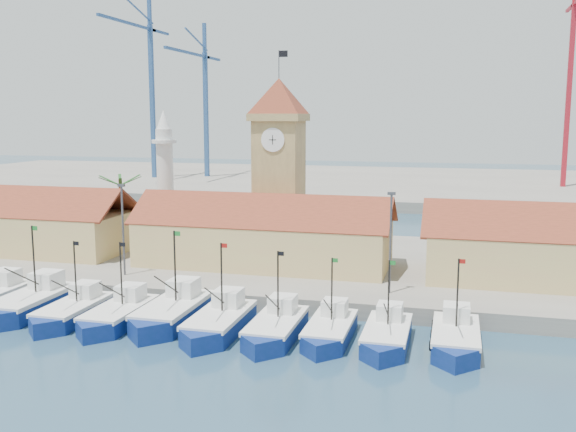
# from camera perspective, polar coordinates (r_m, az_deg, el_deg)

# --- Properties ---
(ground) EXTENTS (400.00, 400.00, 0.00)m
(ground) POSITION_cam_1_polar(r_m,az_deg,el_deg) (50.66, -8.78, -10.88)
(ground) COLOR #1F4052
(ground) RESTS_ON ground
(quay) EXTENTS (140.00, 32.00, 1.50)m
(quay) POSITION_cam_1_polar(r_m,az_deg,el_deg) (72.20, -1.20, -4.17)
(quay) COLOR gray
(quay) RESTS_ON ground
(terminal) EXTENTS (240.00, 80.00, 2.00)m
(terminal) POSITION_cam_1_polar(r_m,az_deg,el_deg) (155.68, 7.49, 2.87)
(terminal) COLOR gray
(terminal) RESTS_ON ground
(boat_2) EXTENTS (3.89, 10.67, 8.07)m
(boat_2) POSITION_cam_1_polar(r_m,az_deg,el_deg) (60.56, -22.01, -7.31)
(boat_2) COLOR navy
(boat_2) RESTS_ON ground
(boat_3) EXTENTS (3.41, 9.35, 7.08)m
(boat_3) POSITION_cam_1_polar(r_m,az_deg,el_deg) (57.25, -18.70, -8.15)
(boat_3) COLOR navy
(boat_3) RESTS_ON ground
(boat_4) EXTENTS (3.47, 9.50, 7.19)m
(boat_4) POSITION_cam_1_polar(r_m,az_deg,el_deg) (55.18, -14.92, -8.61)
(boat_4) COLOR navy
(boat_4) RESTS_ON ground
(boat_5) EXTENTS (3.91, 10.71, 8.11)m
(boat_5) POSITION_cam_1_polar(r_m,az_deg,el_deg) (54.47, -10.34, -8.57)
(boat_5) COLOR navy
(boat_5) RESTS_ON ground
(boat_6) EXTENTS (3.64, 9.98, 7.55)m
(boat_6) POSITION_cam_1_polar(r_m,az_deg,el_deg) (51.62, -6.23, -9.53)
(boat_6) COLOR navy
(boat_6) RESTS_ON ground
(boat_7) EXTENTS (3.45, 9.44, 7.14)m
(boat_7) POSITION_cam_1_polar(r_m,az_deg,el_deg) (50.20, -1.16, -10.07)
(boat_7) COLOR navy
(boat_7) RESTS_ON ground
(boat_8) EXTENTS (3.22, 8.83, 6.68)m
(boat_8) POSITION_cam_1_polar(r_m,az_deg,el_deg) (49.93, 3.70, -10.25)
(boat_8) COLOR navy
(boat_8) RESTS_ON ground
(boat_9) EXTENTS (3.27, 8.95, 6.77)m
(boat_9) POSITION_cam_1_polar(r_m,az_deg,el_deg) (49.25, 8.74, -10.60)
(boat_9) COLOR navy
(boat_9) RESTS_ON ground
(boat_10) EXTENTS (3.40, 9.32, 7.05)m
(boat_10) POSITION_cam_1_polar(r_m,az_deg,el_deg) (49.60, 14.68, -10.61)
(boat_10) COLOR navy
(boat_10) RESTS_ON ground
(hall_left) EXTENTS (31.20, 10.13, 7.61)m
(hall_left) POSITION_cam_1_polar(r_m,az_deg,el_deg) (82.77, -23.86, -0.97)
(hall_left) COLOR tan
(hall_left) RESTS_ON quay
(hall_center) EXTENTS (27.04, 10.13, 7.61)m
(hall_center) POSITION_cam_1_polar(r_m,az_deg,el_deg) (67.77, -2.14, -2.24)
(hall_center) COLOR tan
(hall_center) RESTS_ON quay
(clock_tower) EXTENTS (5.80, 5.80, 22.70)m
(clock_tower) POSITION_cam_1_polar(r_m,az_deg,el_deg) (72.44, -0.80, 4.85)
(clock_tower) COLOR tan
(clock_tower) RESTS_ON quay
(minaret) EXTENTS (3.00, 3.00, 16.30)m
(minaret) POSITION_cam_1_polar(r_m,az_deg,el_deg) (79.76, -10.87, 3.45)
(minaret) COLOR silver
(minaret) RESTS_ON quay
(palm_tree) EXTENTS (5.60, 5.03, 8.39)m
(palm_tree) POSITION_cam_1_polar(r_m,az_deg,el_deg) (80.69, -14.61, 0.89)
(palm_tree) COLOR brown
(palm_tree) RESTS_ON quay
(lamp_posts) EXTENTS (80.70, 0.25, 9.03)m
(lamp_posts) POSITION_cam_1_polar(r_m,az_deg,el_deg) (59.67, -3.91, -1.34)
(lamp_posts) COLOR #3F3F44
(lamp_posts) RESTS_ON quay
(crane_blue_far) EXTENTS (1.00, 33.51, 43.77)m
(crane_blue_far) POSITION_cam_1_polar(r_m,az_deg,el_deg) (161.66, -12.28, 11.97)
(crane_blue_far) COLOR #2B4F83
(crane_blue_far) RESTS_ON terminal
(crane_blue_near) EXTENTS (1.00, 32.61, 37.59)m
(crane_blue_near) POSITION_cam_1_polar(r_m,az_deg,el_deg) (162.13, -7.55, 10.84)
(crane_blue_near) COLOR #2B4F83
(crane_blue_near) RESTS_ON terminal
(crane_red_right) EXTENTS (1.00, 34.80, 46.12)m
(crane_red_right) POSITION_cam_1_polar(r_m,az_deg,el_deg) (149.17, 23.93, 12.24)
(crane_red_right) COLOR #A61926
(crane_red_right) RESTS_ON terminal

